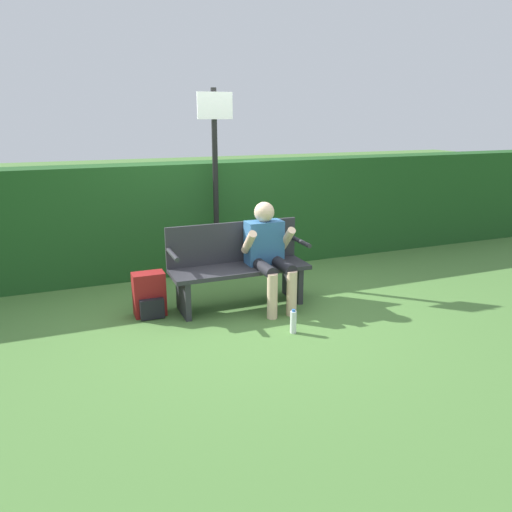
% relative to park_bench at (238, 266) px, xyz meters
% --- Properties ---
extents(ground_plane, '(40.00, 40.00, 0.00)m').
position_rel_park_bench_xyz_m(ground_plane, '(0.00, -0.07, -0.46)').
color(ground_plane, '#4C7A38').
extents(hedge_back, '(12.00, 0.51, 1.47)m').
position_rel_park_bench_xyz_m(hedge_back, '(0.00, 1.49, 0.28)').
color(hedge_back, '#1E4C1E').
rests_on(hedge_back, ground).
extents(park_bench, '(1.53, 0.49, 0.92)m').
position_rel_park_bench_xyz_m(park_bench, '(0.00, 0.00, 0.00)').
color(park_bench, '#2D2D33').
rests_on(park_bench, ground).
extents(person_seated, '(0.54, 0.67, 1.15)m').
position_rel_park_bench_xyz_m(person_seated, '(0.31, -0.14, 0.19)').
color(person_seated, '#336699').
rests_on(person_seated, ground).
extents(backpack, '(0.33, 0.27, 0.47)m').
position_rel_park_bench_xyz_m(backpack, '(-0.99, 0.04, -0.23)').
color(backpack, maroon).
rests_on(backpack, ground).
extents(water_bottle, '(0.06, 0.06, 0.25)m').
position_rel_park_bench_xyz_m(water_bottle, '(0.24, -0.93, -0.34)').
color(water_bottle, white).
rests_on(water_bottle, ground).
extents(signpost, '(0.44, 0.09, 2.39)m').
position_rel_park_bench_xyz_m(signpost, '(0.09, 1.05, 0.96)').
color(signpost, black).
rests_on(signpost, ground).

